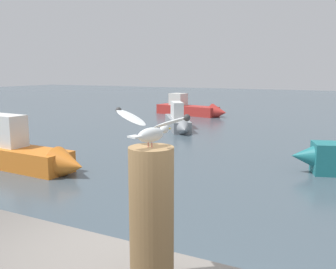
# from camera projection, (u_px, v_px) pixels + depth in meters

# --- Properties ---
(mooring_post) EXTENTS (0.32, 0.32, 1.02)m
(mooring_post) POSITION_uv_depth(u_px,v_px,m) (152.00, 217.00, 2.71)
(mooring_post) COLOR brown
(mooring_post) RESTS_ON harbor_quay
(seagull) EXTENTS (0.69, 0.39, 0.25)m
(seagull) POSITION_uv_depth(u_px,v_px,m) (151.00, 128.00, 2.60)
(seagull) COLOR #C66760
(seagull) RESTS_ON mooring_post
(boat_red) EXTENTS (5.48, 2.12, 1.62)m
(boat_red) POSITION_uv_depth(u_px,v_px,m) (192.00, 109.00, 25.99)
(boat_red) COLOR #B72D28
(boat_red) RESTS_ON ground_plane
(boat_orange) EXTENTS (4.96, 1.25, 1.77)m
(boat_orange) POSITION_uv_depth(u_px,v_px,m) (22.00, 152.00, 11.84)
(boat_orange) COLOR orange
(boat_orange) RESTS_ON ground_plane
(boat_grey) EXTENTS (3.26, 4.28, 1.47)m
(boat_grey) POSITION_uv_depth(u_px,v_px,m) (178.00, 121.00, 19.77)
(boat_grey) COLOR gray
(boat_grey) RESTS_ON ground_plane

